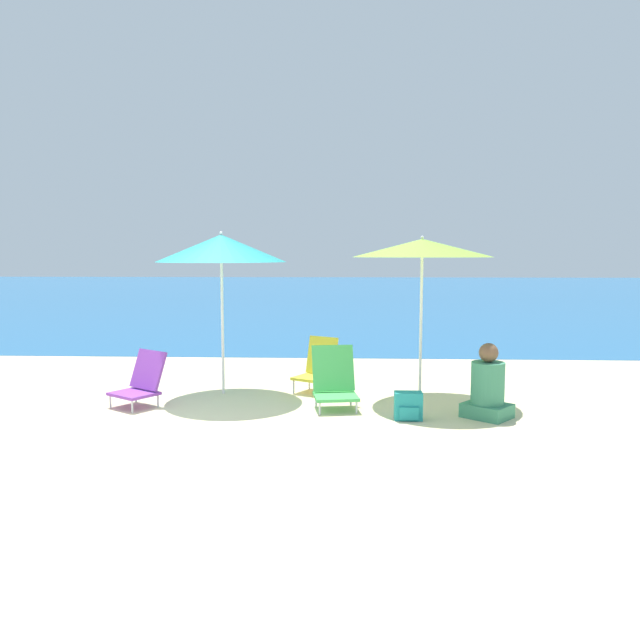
% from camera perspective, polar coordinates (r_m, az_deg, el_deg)
% --- Properties ---
extents(ground_plane, '(60.00, 60.00, 0.00)m').
position_cam_1_polar(ground_plane, '(6.93, -13.90, -9.62)').
color(ground_plane, beige).
extents(sea_water, '(60.00, 40.00, 0.01)m').
position_cam_1_polar(sea_water, '(31.10, -0.91, 2.61)').
color(sea_water, '#23669E').
rests_on(sea_water, ground).
extents(beach_umbrella_lime, '(1.77, 1.77, 2.08)m').
position_cam_1_polar(beach_umbrella_lime, '(8.00, 9.33, 6.49)').
color(beach_umbrella_lime, white).
rests_on(beach_umbrella_lime, ground).
extents(beach_umbrella_teal, '(1.71, 1.71, 2.15)m').
position_cam_1_polar(beach_umbrella_teal, '(8.27, -9.02, 6.48)').
color(beach_umbrella_teal, white).
rests_on(beach_umbrella_teal, ground).
extents(beach_chair_purple, '(0.72, 0.73, 0.67)m').
position_cam_1_polar(beach_chair_purple, '(7.96, -16.02, -5.40)').
color(beach_chair_purple, silver).
rests_on(beach_chair_purple, ground).
extents(beach_chair_yellow, '(0.64, 0.67, 0.73)m').
position_cam_1_polar(beach_chair_yellow, '(8.45, -0.21, -4.24)').
color(beach_chair_yellow, silver).
rests_on(beach_chair_yellow, ground).
extents(beach_chair_green, '(0.60, 0.66, 0.74)m').
position_cam_1_polar(beach_chair_green, '(7.56, 1.32, -5.61)').
color(beach_chair_green, silver).
rests_on(beach_chair_green, ground).
extents(person_seated_near, '(0.64, 0.63, 0.85)m').
position_cam_1_polar(person_seated_near, '(7.34, 15.07, -6.05)').
color(person_seated_near, '#3F8C66').
rests_on(person_seated_near, ground).
extents(backpack_teal, '(0.31, 0.21, 0.31)m').
position_cam_1_polar(backpack_teal, '(7.11, 8.08, -7.81)').
color(backpack_teal, teal).
rests_on(backpack_teal, ground).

